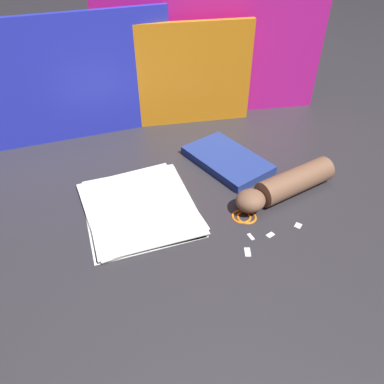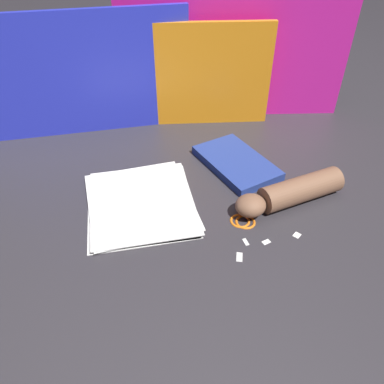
{
  "view_description": "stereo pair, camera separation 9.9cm",
  "coord_description": "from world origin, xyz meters",
  "px_view_note": "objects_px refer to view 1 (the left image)",
  "views": [
    {
      "loc": [
        -0.28,
        -0.75,
        0.69
      ],
      "look_at": [
        0.0,
        -0.03,
        0.06
      ],
      "focal_mm": 35.0,
      "sensor_mm": 36.0,
      "label": 1
    },
    {
      "loc": [
        -0.18,
        -0.79,
        0.69
      ],
      "look_at": [
        0.0,
        -0.03,
        0.06
      ],
      "focal_mm": 35.0,
      "sensor_mm": 36.0,
      "label": 2
    }
  ],
  "objects_px": {
    "book_closed": "(227,160)",
    "hand_forearm": "(286,185)",
    "paper_stack": "(140,207)",
    "scissors": "(245,211)"
  },
  "relations": [
    {
      "from": "paper_stack",
      "to": "book_closed",
      "type": "relative_size",
      "value": 1.11
    },
    {
      "from": "scissors",
      "to": "book_closed",
      "type": "bearing_deg",
      "value": 76.32
    },
    {
      "from": "hand_forearm",
      "to": "book_closed",
      "type": "bearing_deg",
      "value": 112.25
    },
    {
      "from": "paper_stack",
      "to": "scissors",
      "type": "distance_m",
      "value": 0.29
    },
    {
      "from": "scissors",
      "to": "hand_forearm",
      "type": "bearing_deg",
      "value": 9.33
    },
    {
      "from": "book_closed",
      "to": "hand_forearm",
      "type": "bearing_deg",
      "value": -67.75
    },
    {
      "from": "book_closed",
      "to": "hand_forearm",
      "type": "height_order",
      "value": "hand_forearm"
    },
    {
      "from": "paper_stack",
      "to": "hand_forearm",
      "type": "distance_m",
      "value": 0.42
    },
    {
      "from": "paper_stack",
      "to": "book_closed",
      "type": "distance_m",
      "value": 0.34
    },
    {
      "from": "paper_stack",
      "to": "hand_forearm",
      "type": "relative_size",
      "value": 1.02
    }
  ]
}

